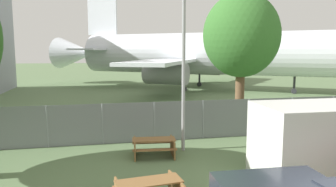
% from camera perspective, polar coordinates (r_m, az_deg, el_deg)
% --- Properties ---
extents(perimeter_fence, '(56.07, 0.07, 2.00)m').
position_cam_1_polar(perimeter_fence, '(17.03, 6.11, -4.52)').
color(perimeter_fence, gray).
rests_on(perimeter_fence, ground).
extents(airplane, '(36.42, 28.67, 13.79)m').
position_cam_1_polar(airplane, '(38.55, 5.85, 6.88)').
color(airplane, white).
rests_on(airplane, ground).
extents(portable_cabin, '(4.65, 2.69, 2.70)m').
position_cam_1_polar(portable_cabin, '(12.73, 25.49, -7.71)').
color(portable_cabin, silver).
rests_on(portable_cabin, ground).
extents(picnic_bench_near_cabin, '(1.97, 1.57, 0.76)m').
position_cam_1_polar(picnic_bench_near_cabin, '(14.29, -2.48, -8.98)').
color(picnic_bench_near_cabin, brown).
rests_on(picnic_bench_near_cabin, ground).
extents(tree_behind_benches, '(4.58, 4.58, 7.97)m').
position_cam_1_polar(tree_behind_benches, '(20.34, 12.65, 9.79)').
color(tree_behind_benches, brown).
rests_on(tree_behind_benches, ground).
extents(light_mast, '(0.44, 0.44, 7.98)m').
position_cam_1_polar(light_mast, '(14.53, 2.75, 8.79)').
color(light_mast, '#99999E').
rests_on(light_mast, ground).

